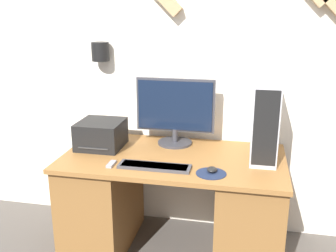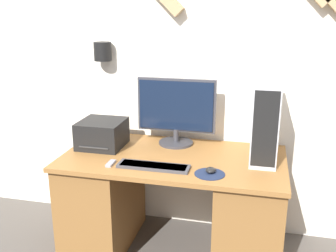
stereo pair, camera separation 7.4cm
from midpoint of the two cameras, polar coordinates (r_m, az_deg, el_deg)
wall_back at (r=2.88m, az=2.07°, el=10.97°), size 6.40×0.18×2.70m
desk at (r=2.76m, az=-0.03°, el=-11.10°), size 1.46×0.78×0.72m
monitor at (r=2.77m, az=0.29°, el=2.39°), size 0.56×0.25×0.48m
keyboard at (r=2.43m, az=-2.85°, el=-5.86°), size 0.45×0.12×0.02m
mousepad at (r=2.36m, az=5.38°, el=-6.88°), size 0.18×0.18×0.00m
mouse at (r=2.37m, az=5.50°, el=-6.31°), size 0.06×0.08×0.03m
computer_tower at (r=2.55m, az=13.08°, el=0.74°), size 0.16×0.36×0.52m
printer at (r=2.80m, az=-10.44°, el=-1.19°), size 0.30×0.31×0.19m
remote_control at (r=2.50m, az=-9.08°, el=-5.48°), size 0.04×0.10×0.02m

